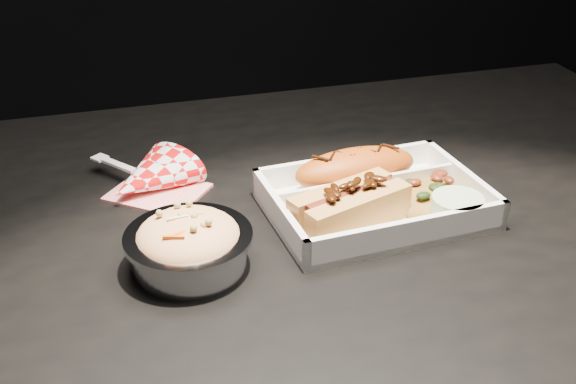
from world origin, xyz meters
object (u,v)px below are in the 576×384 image
(dining_table, at_px, (320,271))
(fried_pastry, at_px, (355,168))
(foil_coleslaw_cup, at_px, (189,243))
(napkin_fork, at_px, (148,179))
(food_tray, at_px, (374,204))
(hotdog, at_px, (350,204))

(dining_table, height_order, fried_pastry, fried_pastry)
(foil_coleslaw_cup, distance_m, napkin_fork, 0.18)
(dining_table, height_order, food_tray, food_tray)
(dining_table, relative_size, foil_coleslaw_cup, 8.89)
(napkin_fork, bearing_deg, foil_coleslaw_cup, -30.38)
(food_tray, xyz_separation_m, napkin_fork, (-0.25, 0.13, 0.01))
(foil_coleslaw_cup, bearing_deg, hotdog, 7.63)
(dining_table, height_order, hotdog, hotdog)
(dining_table, distance_m, fried_pastry, 0.14)
(food_tray, bearing_deg, hotdog, -149.23)
(fried_pastry, relative_size, foil_coleslaw_cup, 1.19)
(dining_table, xyz_separation_m, food_tray, (0.06, -0.02, 0.10))
(foil_coleslaw_cup, bearing_deg, dining_table, 23.96)
(dining_table, xyz_separation_m, foil_coleslaw_cup, (-0.17, -0.08, 0.12))
(dining_table, height_order, foil_coleslaw_cup, foil_coleslaw_cup)
(hotdog, bearing_deg, food_tray, 15.45)
(food_tray, relative_size, hotdog, 1.76)
(dining_table, distance_m, foil_coleslaw_cup, 0.22)
(dining_table, bearing_deg, hotdog, -72.57)
(fried_pastry, distance_m, hotdog, 0.09)
(hotdog, bearing_deg, foil_coleslaw_cup, 168.52)
(fried_pastry, bearing_deg, hotdog, -114.97)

